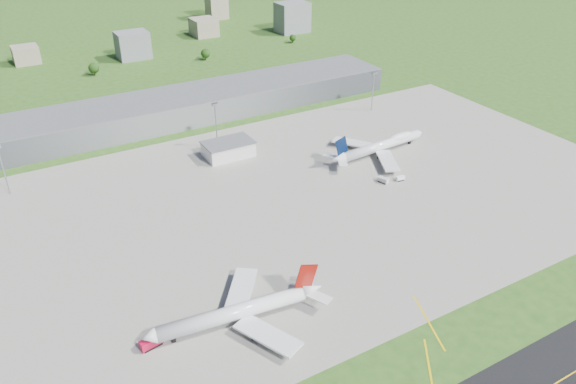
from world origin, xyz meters
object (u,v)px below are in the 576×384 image
fire_truck (151,343)px  van_white_near (383,180)px  airliner_blue_quad (381,146)px  van_white_far (400,179)px  airliner_red_twin (240,312)px  tug_yellow (264,307)px

fire_truck → van_white_near: fire_truck is taller
airliner_blue_quad → van_white_far: bearing=-115.1°
airliner_blue_quad → van_white_far: (-11.27, -30.02, -3.67)m
van_white_near → airliner_blue_quad: bearing=-54.0°
airliner_red_twin → van_white_near: airliner_red_twin is taller
airliner_red_twin → tug_yellow: (10.60, 2.03, -3.89)m
fire_truck → van_white_near: 146.08m
airliner_blue_quad → fire_truck: (-157.15, -78.26, -3.12)m
airliner_blue_quad → van_white_near: 34.24m
tug_yellow → van_white_near: bearing=-5.4°
tug_yellow → van_white_far: bearing=-8.6°
airliner_red_twin → airliner_blue_quad: (126.82, 82.44, 0.11)m
airliner_red_twin → tug_yellow: airliner_red_twin is taller
airliner_blue_quad → fire_truck: airliner_blue_quad is taller
airliner_blue_quad → van_white_near: airliner_blue_quad is taller
tug_yellow → van_white_far: size_ratio=0.77×
tug_yellow → van_white_far: 116.42m
van_white_far → airliner_red_twin: bearing=-146.7°
airliner_blue_quad → tug_yellow: (-116.21, -80.41, -4.00)m
fire_truck → van_white_near: bearing=10.4°
airliner_blue_quad → airliner_red_twin: bearing=-151.5°
airliner_red_twin → van_white_near: (106.61, 55.02, -3.36)m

